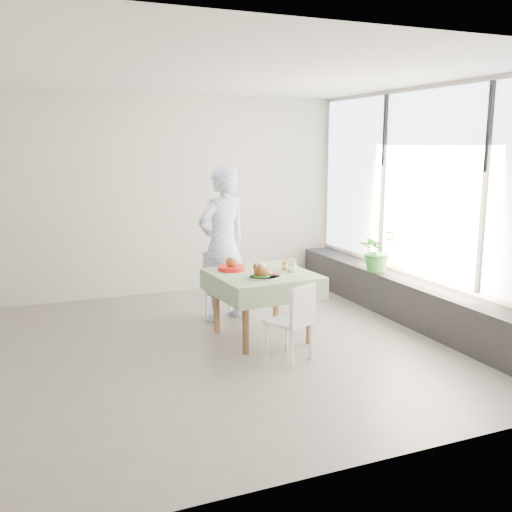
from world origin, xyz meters
name	(u,v)px	position (x,y,z in m)	size (l,w,h in m)	color
floor	(188,352)	(0.00, 0.00, 0.00)	(6.00, 6.00, 0.00)	#615F5B
ceiling	(181,70)	(0.00, 0.00, 2.80)	(6.00, 6.00, 0.00)	white
wall_back	(136,197)	(0.00, 2.50, 1.40)	(6.00, 0.02, 2.80)	beige
wall_front	(298,268)	(0.00, -2.50, 1.40)	(6.00, 0.02, 2.80)	beige
wall_right	(430,206)	(3.00, 0.00, 1.40)	(0.02, 5.00, 2.80)	beige
window_pane	(429,185)	(2.97, 0.00, 1.65)	(0.01, 4.80, 2.18)	#D1E0F9
window_ledge	(411,301)	(2.80, 0.00, 0.25)	(0.40, 4.80, 0.50)	black
cafe_table	(262,298)	(0.88, 0.12, 0.46)	(1.11, 1.11, 0.74)	brown
chair_far	(223,299)	(0.72, 0.95, 0.25)	(0.43, 0.43, 0.82)	white
chair_near	(290,337)	(0.88, -0.60, 0.24)	(0.50, 0.50, 0.78)	white
diner	(223,244)	(0.72, 0.93, 0.94)	(0.68, 0.45, 1.88)	#97B5F1
main_dish	(263,273)	(0.79, -0.12, 0.80)	(0.35, 0.35, 0.18)	white
juice_cup_orange	(285,265)	(1.18, 0.15, 0.80)	(0.09, 0.09, 0.24)	white
juice_cup_lemonade	(292,266)	(1.20, 0.03, 0.81)	(0.10, 0.10, 0.28)	white
second_dish	(232,267)	(0.62, 0.36, 0.78)	(0.30, 0.30, 0.14)	red
potted_plant	(377,250)	(2.71, 0.62, 0.77)	(0.49, 0.43, 0.55)	#297C2D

